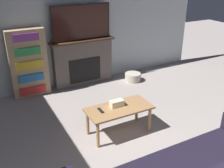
# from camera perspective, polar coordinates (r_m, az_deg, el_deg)

# --- Properties ---
(wall_back) EXTENTS (6.54, 0.06, 2.70)m
(wall_back) POSITION_cam_1_polar(r_m,az_deg,el_deg) (5.84, -9.14, 12.63)
(wall_back) COLOR silver
(wall_back) RESTS_ON ground_plane
(fireplace) EXTENTS (1.46, 0.28, 1.03)m
(fireplace) POSITION_cam_1_polar(r_m,az_deg,el_deg) (6.00, -6.34, 4.85)
(fireplace) COLOR #605651
(fireplace) RESTS_ON ground_plane
(tv) EXTENTS (1.33, 0.03, 0.76)m
(tv) POSITION_cam_1_polar(r_m,az_deg,el_deg) (5.75, -6.67, 13.18)
(tv) COLOR black
(tv) RESTS_ON fireplace
(coffee_table) EXTENTS (1.05, 0.50, 0.46)m
(coffee_table) POSITION_cam_1_polar(r_m,az_deg,el_deg) (4.18, 1.54, -5.93)
(coffee_table) COLOR #A87A4C
(coffee_table) RESTS_ON ground_plane
(tissue_box) EXTENTS (0.22, 0.12, 0.10)m
(tissue_box) POSITION_cam_1_polar(r_m,az_deg,el_deg) (4.17, 1.02, -4.22)
(tissue_box) COLOR beige
(tissue_box) RESTS_ON coffee_table
(remote_control) EXTENTS (0.04, 0.15, 0.02)m
(remote_control) POSITION_cam_1_polar(r_m,az_deg,el_deg) (4.05, -2.52, -5.75)
(remote_control) COLOR black
(remote_control) RESTS_ON coffee_table
(bookshelf) EXTENTS (0.75, 0.29, 1.40)m
(bookshelf) POSITION_cam_1_polar(r_m,az_deg,el_deg) (5.62, -17.76, 4.38)
(bookshelf) COLOR tan
(bookshelf) RESTS_ON ground_plane
(storage_basket) EXTENTS (0.37, 0.37, 0.19)m
(storage_basket) POSITION_cam_1_polar(r_m,az_deg,el_deg) (6.24, 4.55, 1.51)
(storage_basket) COLOR #BCB29E
(storage_basket) RESTS_ON ground_plane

